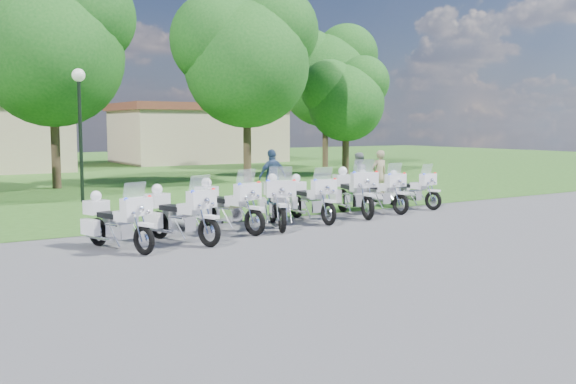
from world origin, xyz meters
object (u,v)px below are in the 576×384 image
motorcycle_6 (378,191)px  bystander_a (379,175)px  motorcycle_0 (116,221)px  lamp_post (79,103)px  motorcycle_2 (226,205)px  bystander_b (358,176)px  motorcycle_1 (179,213)px  bystander_c (272,177)px  motorcycle_7 (410,189)px  motorcycle_4 (309,198)px  motorcycle_5 (353,191)px  motorcycle_3 (276,201)px

motorcycle_6 → bystander_a: bystander_a is taller
motorcycle_0 → lamp_post: lamp_post is taller
motorcycle_2 → bystander_a: 8.57m
motorcycle_2 → motorcycle_6: motorcycle_2 is taller
bystander_b → motorcycle_2: bearing=9.5°
motorcycle_1 → bystander_a: bearing=-175.2°
bystander_c → motorcycle_6: bearing=115.6°
bystander_c → motorcycle_7: bearing=133.3°
lamp_post → bystander_a: size_ratio=2.62×
motorcycle_7 → bystander_c: 4.45m
lamp_post → bystander_b: (8.43, -4.33, -2.54)m
motorcycle_1 → bystander_c: bystander_c is taller
motorcycle_1 → motorcycle_7: size_ratio=1.05×
motorcycle_0 → lamp_post: bearing=-119.1°
bystander_c → bystander_a: bearing=167.8°
lamp_post → bystander_a: (9.25, -4.51, -2.50)m
motorcycle_0 → bystander_b: size_ratio=1.28×
motorcycle_1 → lamp_post: bearing=-110.4°
motorcycle_4 → bystander_b: (4.31, 3.31, 0.19)m
motorcycle_6 → bystander_a: 3.47m
motorcycle_4 → lamp_post: size_ratio=0.50×
motorcycle_2 → motorcycle_4: (2.70, 0.36, -0.03)m
bystander_a → bystander_c: bearing=-3.8°
bystander_b → bystander_c: bearing=-23.9°
motorcycle_6 → motorcycle_7: size_ratio=1.07×
motorcycle_2 → motorcycle_5: (4.40, 0.62, 0.04)m
lamp_post → motorcycle_0: bearing=-100.2°
lamp_post → bystander_a: 10.59m
motorcycle_4 → bystander_a: 6.01m
motorcycle_6 → motorcycle_7: (1.46, 0.19, -0.04)m
motorcycle_5 → bystander_b: 4.01m
motorcycle_6 → bystander_c: size_ratio=1.24×
motorcycle_1 → motorcycle_5: 6.11m
motorcycle_1 → bystander_c: 7.08m
bystander_c → motorcycle_2: bearing=42.0°
motorcycle_7 → bystander_b: (-0.02, 2.61, 0.23)m
bystander_a → motorcycle_2: bearing=27.3°
bystander_a → bystander_c: bystander_c is taller
bystander_b → bystander_c: size_ratio=0.91×
lamp_post → motorcycle_3: bearing=-70.6°
motorcycle_6 → motorcycle_3: bearing=8.7°
motorcycle_7 → bystander_a: (0.80, 2.44, 0.26)m
motorcycle_6 → lamp_post: lamp_post is taller
motorcycle_2 → bystander_c: bystander_c is taller
motorcycle_5 → bystander_b: (2.61, 3.05, 0.13)m
motorcycle_4 → bystander_c: bearing=-103.6°
motorcycle_5 → motorcycle_1: bearing=27.2°
motorcycle_3 → motorcycle_2: bearing=21.5°
motorcycle_6 → lamp_post: size_ratio=0.50×
motorcycle_5 → bystander_c: bystander_c is taller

